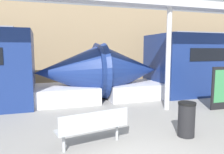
# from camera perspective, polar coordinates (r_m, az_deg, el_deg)

# --- Properties ---
(station_wall) EXTENTS (56.00, 0.20, 5.00)m
(station_wall) POSITION_cam_1_polar(r_m,az_deg,el_deg) (13.78, -9.49, 7.78)
(station_wall) COLOR #9E8460
(station_wall) RESTS_ON ground_plane
(bench_near) EXTENTS (1.79, 0.76, 0.89)m
(bench_near) POSITION_cam_1_polar(r_m,az_deg,el_deg) (5.31, -4.91, -12.41)
(bench_near) COLOR #ADB2B7
(bench_near) RESTS_ON ground_plane
(trash_bin) EXTENTS (0.47, 0.47, 0.93)m
(trash_bin) POSITION_cam_1_polar(r_m,az_deg,el_deg) (6.26, 18.87, -10.39)
(trash_bin) COLOR black
(trash_bin) RESTS_ON ground_plane
(support_column_near) EXTENTS (0.19, 0.19, 3.87)m
(support_column_near) POSITION_cam_1_polar(r_m,az_deg,el_deg) (8.60, 14.46, 4.37)
(support_column_near) COLOR silver
(support_column_near) RESTS_ON ground_plane
(canopy_beam) EXTENTS (28.00, 0.60, 0.28)m
(canopy_beam) POSITION_cam_1_polar(r_m,az_deg,el_deg) (8.76, 14.90, 18.05)
(canopy_beam) COLOR #B7B7BC
(canopy_beam) RESTS_ON support_column_near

